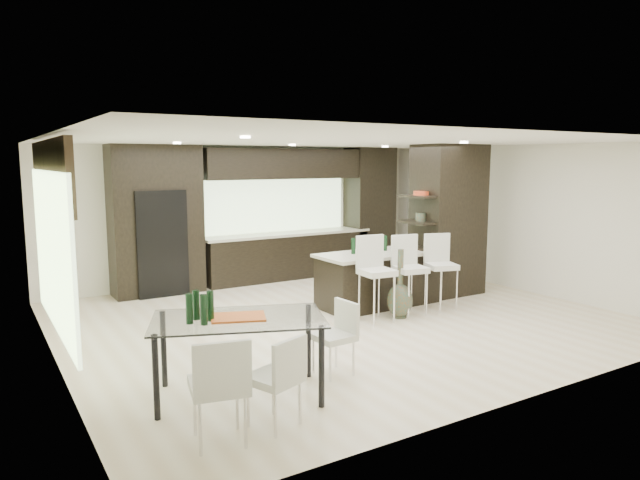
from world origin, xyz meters
TOP-DOWN VIEW (x-y plane):
  - ground at (0.00, 0.00)m, footprint 8.00×8.00m
  - back_wall at (0.00, 3.50)m, footprint 8.00×0.02m
  - left_wall at (-4.00, 0.00)m, footprint 0.02×7.00m
  - right_wall at (4.00, 0.00)m, footprint 0.02×7.00m
  - ceiling at (0.00, 0.00)m, footprint 8.00×7.00m
  - window_left at (-3.96, 0.20)m, footprint 0.04×3.20m
  - window_back at (0.60, 3.46)m, footprint 3.40×0.04m
  - stone_accent at (-3.93, 0.20)m, footprint 0.08×3.00m
  - ceiling_spots at (0.00, 0.25)m, footprint 4.00×3.00m
  - back_cabinetry at (0.50, 3.17)m, footprint 6.80×0.68m
  - refrigerator at (-1.90, 3.12)m, footprint 0.90×0.68m
  - partition_column at (2.60, 0.40)m, footprint 1.20×0.80m
  - kitchen_island at (1.02, 0.36)m, footprint 2.16×0.96m
  - stool_left at (0.36, -0.44)m, footprint 0.50×0.50m
  - stool_mid at (1.02, -0.43)m, footprint 0.52×0.52m
  - stool_right at (1.68, -0.43)m, footprint 0.56×0.56m
  - bench at (1.31, 0.46)m, footprint 1.32×0.76m
  - floor_vase at (0.81, -0.45)m, footprint 0.47×0.47m
  - dining_table at (-2.52, -1.90)m, footprint 1.96×1.54m
  - chair_near at (-2.52, -2.68)m, footprint 0.55×0.55m
  - chair_far at (-3.06, -2.71)m, footprint 0.57×0.57m
  - chair_end at (-1.37, -1.90)m, footprint 0.44×0.44m

SIDE VIEW (x-z plane):
  - ground at x=0.00m, z-range 0.00..0.00m
  - bench at x=1.31m, z-range 0.00..0.48m
  - chair_end at x=-1.37m, z-range 0.00..0.77m
  - chair_near at x=-2.52m, z-range 0.00..0.79m
  - dining_table at x=-2.52m, z-range 0.00..0.83m
  - chair_far at x=-3.06m, z-range 0.00..0.89m
  - kitchen_island at x=1.02m, z-range 0.00..0.89m
  - stool_right at x=1.68m, z-range 0.00..1.00m
  - stool_mid at x=1.02m, z-range 0.00..1.02m
  - stool_left at x=0.36m, z-range 0.00..1.05m
  - floor_vase at x=0.81m, z-range 0.00..1.07m
  - refrigerator at x=-1.90m, z-range 0.00..1.90m
  - back_wall at x=0.00m, z-range 0.00..2.70m
  - left_wall at x=-4.00m, z-range 0.00..2.70m
  - right_wall at x=4.00m, z-range 0.00..2.70m
  - window_left at x=-3.96m, z-range 0.40..2.30m
  - back_cabinetry at x=0.50m, z-range 0.00..2.70m
  - partition_column at x=2.60m, z-range 0.00..2.70m
  - window_back at x=0.60m, z-range 0.95..2.15m
  - stone_accent at x=-3.93m, z-range 1.85..2.65m
  - ceiling_spots at x=0.00m, z-range 2.67..2.69m
  - ceiling at x=0.00m, z-range 2.69..2.71m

